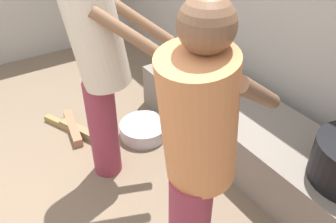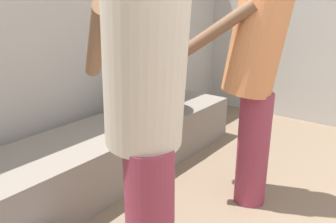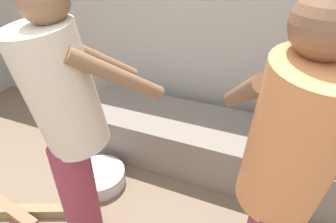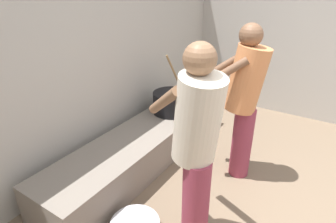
{
  "view_description": "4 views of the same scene",
  "coord_description": "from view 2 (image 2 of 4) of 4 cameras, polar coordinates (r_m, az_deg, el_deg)",
  "views": [
    {
      "loc": [
        1.52,
        0.2,
        1.85
      ],
      "look_at": [
        0.16,
        1.09,
        0.71
      ],
      "focal_mm": 37.31,
      "sensor_mm": 36.0,
      "label": 1
    },
    {
      "loc": [
        -1.18,
        0.09,
        1.27
      ],
      "look_at": [
        0.13,
        1.11,
        0.72
      ],
      "focal_mm": 36.13,
      "sensor_mm": 36.0,
      "label": 2
    },
    {
      "loc": [
        0.57,
        0.05,
        1.62
      ],
      "look_at": [
        0.19,
        0.98,
        0.99
      ],
      "focal_mm": 29.93,
      "sensor_mm": 36.0,
      "label": 3
    },
    {
      "loc": [
        -1.71,
        0.2,
        1.83
      ],
      "look_at": [
        0.33,
        1.52,
        0.69
      ],
      "focal_mm": 29.47,
      "sensor_mm": 36.0,
      "label": 4
    }
  ],
  "objects": [
    {
      "name": "hearth_ledge",
      "position": [
        2.54,
        -10.31,
        -7.02
      ],
      "size": [
        2.54,
        0.6,
        0.38
      ],
      "primitive_type": "cube",
      "color": "slate",
      "rests_on": "ground_plane"
    },
    {
      "name": "cook_in_cream_shirt",
      "position": [
        1.26,
        -3.82,
        -0.01
      ],
      "size": [
        0.62,
        0.71,
        1.53
      ],
      "color": "#8C3347",
      "rests_on": "ground_plane"
    },
    {
      "name": "cook_in_orange_shirt",
      "position": [
        2.07,
        14.29,
        6.68
      ],
      "size": [
        0.52,
        0.71,
        1.53
      ],
      "color": "#8C3347",
      "rests_on": "ground_plane"
    },
    {
      "name": "cooking_pot_main",
      "position": [
        2.82,
        -2.01,
        2.75
      ],
      "size": [
        0.45,
        0.45,
        0.71
      ],
      "color": "black",
      "rests_on": "hearth_ledge"
    },
    {
      "name": "block_enclosure_rear",
      "position": [
        2.57,
        -24.9,
        10.08
      ],
      "size": [
        5.43,
        0.2,
        1.95
      ],
      "primitive_type": "cube",
      "color": "#ADA8A0",
      "rests_on": "ground_plane"
    }
  ]
}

